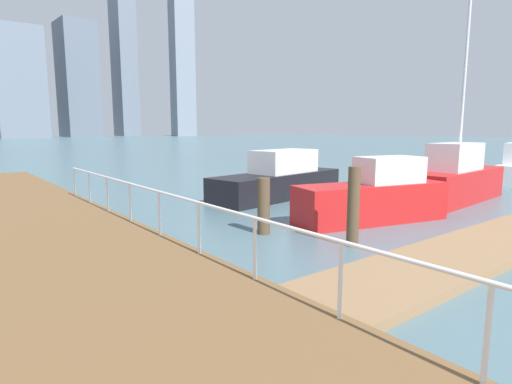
{
  "coord_description": "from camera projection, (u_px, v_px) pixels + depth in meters",
  "views": [
    {
      "loc": [
        -7.22,
        2.55,
        2.9
      ],
      "look_at": [
        -1.81,
        9.5,
        1.55
      ],
      "focal_mm": 29.06,
      "sensor_mm": 36.0,
      "label": 1
    }
  ],
  "objects": [
    {
      "name": "ground_plane",
      "position": [
        143.0,
        195.0,
        18.43
      ],
      "size": [
        300.0,
        300.0,
        0.0
      ],
      "primitive_type": "plane",
      "color": "slate"
    },
    {
      "name": "floating_dock",
      "position": [
        484.0,
        246.0,
        10.03
      ],
      "size": [
        13.22,
        2.0,
        0.18
      ],
      "primitive_type": "cube",
      "color": "#93704C",
      "rests_on": "ground_plane"
    },
    {
      "name": "dock_piling_3",
      "position": [
        264.0,
        206.0,
        11.44
      ],
      "size": [
        0.35,
        0.35,
        1.57
      ],
      "primitive_type": "cylinder",
      "color": "brown",
      "rests_on": "ground_plane"
    },
    {
      "name": "skyline_tower_5",
      "position": [
        123.0,
        28.0,
        165.41
      ],
      "size": [
        7.7,
        10.71,
        85.54
      ],
      "primitive_type": "cube",
      "rotation": [
        0.0,
        0.0,
        0.04
      ],
      "color": "slate",
      "rests_on": "ground_plane"
    },
    {
      "name": "skyline_tower_3",
      "position": [
        20.0,
        83.0,
        128.15
      ],
      "size": [
        14.34,
        13.15,
        33.7
      ],
      "primitive_type": "cube",
      "rotation": [
        0.0,
        0.0,
        -0.06
      ],
      "color": "slate",
      "rests_on": "ground_plane"
    },
    {
      "name": "moored_boat_1",
      "position": [
        374.0,
        197.0,
        13.0
      ],
      "size": [
        5.2,
        2.6,
        2.03
      ],
      "color": "red",
      "rests_on": "ground_plane"
    },
    {
      "name": "moored_boat_5",
      "position": [
        456.0,
        178.0,
        16.53
      ],
      "size": [
        6.11,
        2.14,
        10.18
      ],
      "color": "red",
      "rests_on": "ground_plane"
    },
    {
      "name": "skyline_tower_6",
      "position": [
        182.0,
        61.0,
        166.3
      ],
      "size": [
        8.88,
        7.84,
        59.94
      ],
      "primitive_type": "cube",
      "rotation": [
        0.0,
        0.0,
        -0.09
      ],
      "color": "gray",
      "rests_on": "ground_plane"
    },
    {
      "name": "skyline_tower_4",
      "position": [
        78.0,
        80.0,
        150.77
      ],
      "size": [
        12.23,
        14.23,
        40.82
      ],
      "primitive_type": "cube",
      "rotation": [
        0.0,
        0.0,
        0.05
      ],
      "color": "slate",
      "rests_on": "ground_plane"
    },
    {
      "name": "moored_boat_0",
      "position": [
        279.0,
        179.0,
        17.6
      ],
      "size": [
        6.86,
        2.97,
        2.01
      ],
      "color": "black",
      "rests_on": "ground_plane"
    },
    {
      "name": "dock_piling_1",
      "position": [
        353.0,
        207.0,
        10.23
      ],
      "size": [
        0.3,
        0.3,
        1.99
      ],
      "primitive_type": "cylinder",
      "color": "brown",
      "rests_on": "ground_plane"
    },
    {
      "name": "boardwalk_railing",
      "position": [
        255.0,
        230.0,
        6.82
      ],
      "size": [
        0.06,
        22.13,
        1.08
      ],
      "color": "white",
      "rests_on": "boardwalk"
    }
  ]
}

